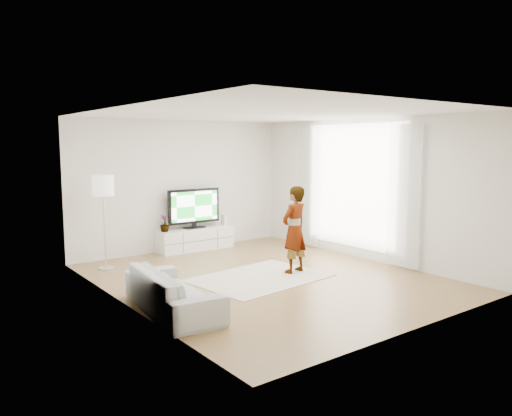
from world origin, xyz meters
TOP-DOWN VIEW (x-y plane):
  - floor at (0.00, 0.00)m, footprint 6.00×6.00m
  - ceiling at (0.00, 0.00)m, footprint 6.00×6.00m
  - wall_left at (-2.50, 0.00)m, footprint 0.02×6.00m
  - wall_right at (2.50, 0.00)m, footprint 0.02×6.00m
  - wall_back at (0.00, 3.00)m, footprint 5.00×0.02m
  - wall_front at (0.00, -3.00)m, footprint 5.00×0.02m
  - window at (2.48, 0.30)m, footprint 0.01×2.60m
  - curtain_near at (2.40, -1.00)m, footprint 0.04×0.70m
  - curtain_far at (2.40, 1.60)m, footprint 0.04×0.70m
  - media_console at (0.19, 2.76)m, footprint 1.70×0.48m
  - television at (0.19, 2.79)m, footprint 1.23×0.24m
  - game_console at (0.93, 2.76)m, footprint 0.06×0.17m
  - potted_plant at (-0.53, 2.77)m, footprint 0.26×0.26m
  - rug at (-0.09, 0.06)m, footprint 2.39×1.85m
  - player at (0.62, -0.01)m, footprint 0.62×0.47m
  - sofa at (-2.08, -0.56)m, footprint 0.97×2.04m
  - floor_lamp at (-1.97, 2.30)m, footprint 0.38×0.38m

SIDE VIEW (x-z plane):
  - floor at x=0.00m, z-range 0.00..0.00m
  - rug at x=-0.09m, z-range 0.00..0.01m
  - media_console at x=0.19m, z-range 0.00..0.48m
  - sofa at x=-2.08m, z-range 0.00..0.57m
  - game_console at x=0.93m, z-range 0.48..0.71m
  - potted_plant at x=-0.53m, z-range 0.48..0.82m
  - player at x=0.62m, z-range 0.01..1.56m
  - television at x=0.19m, z-range 0.51..1.37m
  - curtain_near at x=2.40m, z-range 0.05..2.65m
  - curtain_far at x=2.40m, z-range 0.05..2.65m
  - wall_left at x=-2.50m, z-range 0.00..2.80m
  - wall_right at x=2.50m, z-range 0.00..2.80m
  - wall_back at x=0.00m, z-range 0.00..2.80m
  - wall_front at x=0.00m, z-range 0.00..2.80m
  - window at x=2.48m, z-range 0.20..2.70m
  - floor_lamp at x=-1.97m, z-range 0.60..2.33m
  - ceiling at x=0.00m, z-range 2.80..2.80m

